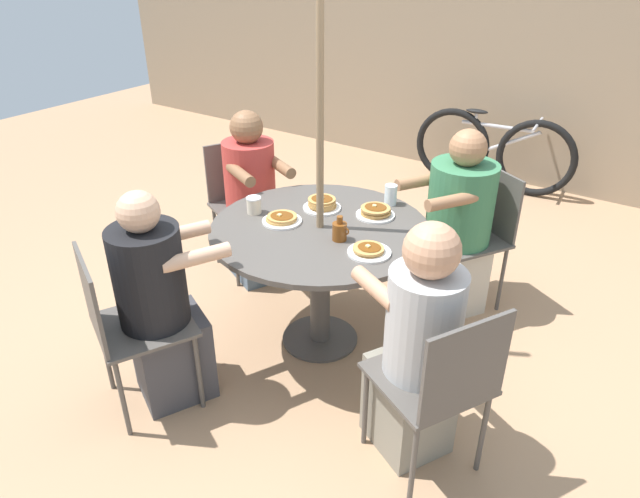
# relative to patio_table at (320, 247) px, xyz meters

# --- Properties ---
(ground_plane) EXTENTS (12.00, 12.00, 0.00)m
(ground_plane) POSITION_rel_patio_table_xyz_m (0.00, 0.00, -0.62)
(ground_plane) COLOR tan
(back_fence) EXTENTS (10.00, 0.06, 1.67)m
(back_fence) POSITION_rel_patio_table_xyz_m (0.00, 3.13, 0.21)
(back_fence) COLOR gray
(back_fence) RESTS_ON ground
(patio_table) EXTENTS (1.17, 1.17, 0.75)m
(patio_table) POSITION_rel_patio_table_xyz_m (0.00, 0.00, 0.00)
(patio_table) COLOR #4C4742
(patio_table) RESTS_ON ground
(umbrella_pole) EXTENTS (0.04, 0.04, 2.38)m
(umbrella_pole) POSITION_rel_patio_table_xyz_m (0.00, 0.00, 0.57)
(umbrella_pole) COLOR #846B4C
(umbrella_pole) RESTS_ON ground
(patio_chair_north) EXTENTS (0.58, 0.58, 0.88)m
(patio_chair_north) POSITION_rel_patio_table_xyz_m (0.93, -0.49, -0.11)
(patio_chair_north) COLOR #514C47
(patio_chair_north) RESTS_ON ground
(diner_north) EXTENTS (0.53, 0.48, 1.16)m
(diner_north) POSITION_rel_patio_table_xyz_m (0.79, -0.42, -0.08)
(diner_north) COLOR gray
(diner_north) RESTS_ON ground
(patio_chair_east) EXTENTS (0.59, 0.59, 0.88)m
(patio_chair_east) POSITION_rel_patio_table_xyz_m (0.55, 0.90, -0.11)
(patio_chair_east) COLOR #514C47
(patio_chair_east) RESTS_ON ground
(diner_east) EXTENTS (0.58, 0.62, 1.16)m
(diner_east) POSITION_rel_patio_table_xyz_m (0.46, 0.75, -0.10)
(diner_east) COLOR beige
(diner_east) RESTS_ON ground
(patio_chair_south) EXTENTS (0.58, 0.58, 0.88)m
(patio_chair_south) POSITION_rel_patio_table_xyz_m (-0.96, 0.45, -0.11)
(patio_chair_south) COLOR #514C47
(patio_chair_south) RESTS_ON ground
(diner_south) EXTENTS (0.56, 0.50, 1.15)m
(diner_south) POSITION_rel_patio_table_xyz_m (-0.80, 0.38, -0.09)
(diner_south) COLOR slate
(diner_south) RESTS_ON ground
(patio_chair_west) EXTENTS (0.58, 0.58, 0.88)m
(patio_chair_west) POSITION_rel_patio_table_xyz_m (-0.46, -0.95, -0.11)
(patio_chair_west) COLOR #514C47
(patio_chair_west) RESTS_ON ground
(diner_west) EXTENTS (0.50, 0.57, 1.14)m
(diner_west) POSITION_rel_patio_table_xyz_m (-0.39, -0.80, -0.10)
(diner_west) COLOR #3D3D42
(diner_west) RESTS_ON ground
(pancake_plate_a) EXTENTS (0.21, 0.21, 0.05)m
(pancake_plate_a) POSITION_rel_patio_table_xyz_m (-0.20, -0.07, 0.14)
(pancake_plate_a) COLOR white
(pancake_plate_a) RESTS_ON patio_table
(pancake_plate_b) EXTENTS (0.21, 0.21, 0.07)m
(pancake_plate_b) POSITION_rel_patio_table_xyz_m (0.18, 0.28, 0.15)
(pancake_plate_b) COLOR white
(pancake_plate_b) RESTS_ON patio_table
(pancake_plate_c) EXTENTS (0.21, 0.21, 0.05)m
(pancake_plate_c) POSITION_rel_patio_table_xyz_m (0.36, -0.10, 0.14)
(pancake_plate_c) COLOR white
(pancake_plate_c) RESTS_ON patio_table
(pancake_plate_d) EXTENTS (0.21, 0.21, 0.07)m
(pancake_plate_d) POSITION_rel_patio_table_xyz_m (-0.12, 0.19, 0.15)
(pancake_plate_d) COLOR white
(pancake_plate_d) RESTS_ON patio_table
(syrup_bottle) EXTENTS (0.09, 0.07, 0.13)m
(syrup_bottle) POSITION_rel_patio_table_xyz_m (0.17, -0.07, 0.17)
(syrup_bottle) COLOR brown
(syrup_bottle) RESTS_ON patio_table
(coffee_cup) EXTENTS (0.08, 0.08, 0.09)m
(coffee_cup) POSITION_rel_patio_table_xyz_m (-0.40, -0.06, 0.17)
(coffee_cup) COLOR beige
(coffee_cup) RESTS_ON patio_table
(drinking_glass_a) EXTENTS (0.07, 0.07, 0.12)m
(drinking_glass_a) POSITION_rel_patio_table_xyz_m (0.17, 0.47, 0.18)
(drinking_glass_a) COLOR silver
(drinking_glass_a) RESTS_ON patio_table
(bicycle) EXTENTS (1.47, 0.44, 0.72)m
(bicycle) POSITION_rel_patio_table_xyz_m (0.01, 2.81, -0.26)
(bicycle) COLOR black
(bicycle) RESTS_ON ground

